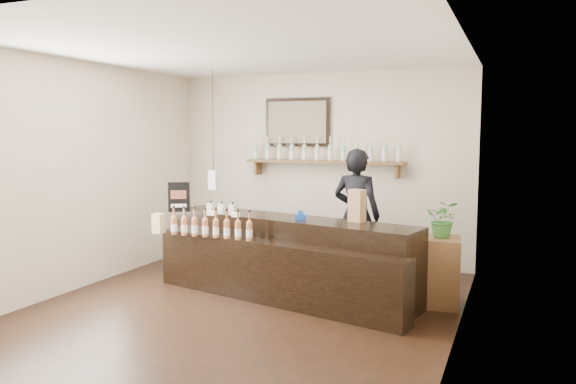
# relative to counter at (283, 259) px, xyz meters

# --- Properties ---
(ground) EXTENTS (5.00, 5.00, 0.00)m
(ground) POSITION_rel_counter_xyz_m (-0.21, -0.58, -0.43)
(ground) COLOR black
(ground) RESTS_ON ground
(room_shell) EXTENTS (5.00, 5.00, 5.00)m
(room_shell) POSITION_rel_counter_xyz_m (-0.21, -0.58, 1.27)
(room_shell) COLOR beige
(room_shell) RESTS_ON ground
(back_wall_decor) EXTENTS (2.66, 0.96, 1.69)m
(back_wall_decor) POSITION_rel_counter_xyz_m (-0.36, 1.80, 1.32)
(back_wall_decor) COLOR brown
(back_wall_decor) RESTS_ON ground
(counter) EXTENTS (3.34, 1.59, 1.07)m
(counter) POSITION_rel_counter_xyz_m (0.00, 0.00, 0.00)
(counter) COLOR black
(counter) RESTS_ON ground
(promo_sign) EXTENTS (0.24, 0.16, 0.38)m
(promo_sign) POSITION_rel_counter_xyz_m (-1.44, 0.02, 0.68)
(promo_sign) COLOR black
(promo_sign) RESTS_ON counter
(paper_bag) EXTENTS (0.20, 0.17, 0.37)m
(paper_bag) POSITION_rel_counter_xyz_m (0.87, 0.10, 0.67)
(paper_bag) COLOR #9A6C4A
(paper_bag) RESTS_ON counter
(tape_dispenser) EXTENTS (0.14, 0.09, 0.11)m
(tape_dispenser) POSITION_rel_counter_xyz_m (0.22, 0.02, 0.53)
(tape_dispenser) COLOR #194CB0
(tape_dispenser) RESTS_ON counter
(side_cabinet) EXTENTS (0.44, 0.56, 0.76)m
(side_cabinet) POSITION_rel_counter_xyz_m (1.79, 0.33, -0.05)
(side_cabinet) COLOR brown
(side_cabinet) RESTS_ON ground
(potted_plant) EXTENTS (0.38, 0.33, 0.42)m
(potted_plant) POSITION_rel_counter_xyz_m (1.79, 0.33, 0.54)
(potted_plant) COLOR #37702D
(potted_plant) RESTS_ON side_cabinet
(shopkeeper) EXTENTS (0.77, 0.56, 1.95)m
(shopkeeper) POSITION_rel_counter_xyz_m (0.62, 0.97, 0.54)
(shopkeeper) COLOR black
(shopkeeper) RESTS_ON ground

